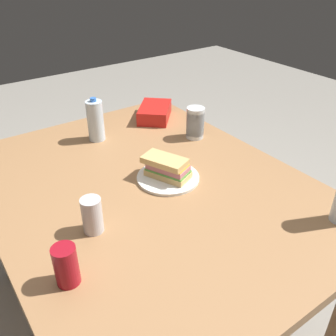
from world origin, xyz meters
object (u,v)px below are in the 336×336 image
sandwich (167,167)px  soda_can_red (66,265)px  dining_table (148,203)px  soda_can_silver (92,215)px  chip_bag (155,112)px  paper_plate (168,178)px  plastic_cup_stack (195,123)px  water_bottle_spare (95,121)px

sandwich → soda_can_red: bearing=117.3°
dining_table → sandwich: bearing=-97.7°
dining_table → soda_can_red: size_ratio=11.86×
soda_can_red → soda_can_silver: (0.15, -0.15, 0.00)m
chip_bag → soda_can_silver: 0.91m
paper_plate → plastic_cup_stack: plastic_cup_stack is taller
dining_table → soda_can_silver: 0.34m
water_bottle_spare → soda_can_silver: 0.66m
paper_plate → soda_can_red: (-0.26, 0.52, 0.06)m
paper_plate → soda_can_red: 0.59m
water_bottle_spare → sandwich: bearing=-171.6°
sandwich → chip_bag: 0.59m
soda_can_red → chip_bag: soda_can_red is taller
chip_bag → water_bottle_spare: bearing=139.7°
plastic_cup_stack → water_bottle_spare: size_ratio=0.73×
soda_can_red → plastic_cup_stack: bearing=-59.7°
dining_table → paper_plate: bearing=-99.1°
soda_can_silver → soda_can_red: bearing=136.0°
chip_bag → soda_can_silver: soda_can_silver is taller
water_bottle_spare → chip_bag: bearing=-82.7°
sandwich → water_bottle_spare: bearing=8.4°
dining_table → water_bottle_spare: (0.46, -0.02, 0.18)m
water_bottle_spare → dining_table: bearing=178.0°
soda_can_red → chip_bag: 1.12m
paper_plate → chip_bag: size_ratio=1.07×
dining_table → sandwich: size_ratio=7.22×
sandwich → chip_bag: bearing=-29.0°
soda_can_red → water_bottle_spare: size_ratio=0.59×
plastic_cup_stack → soda_can_silver: plastic_cup_stack is taller
soda_can_red → water_bottle_spare: 0.86m
chip_bag → plastic_cup_stack: bearing=-131.2°
chip_bag → soda_can_silver: size_ratio=1.89×
plastic_cup_stack → water_bottle_spare: (0.25, 0.39, 0.02)m
chip_bag → water_bottle_spare: water_bottle_spare is taller
plastic_cup_stack → dining_table: bearing=117.5°
dining_table → paper_plate: paper_plate is taller
sandwich → plastic_cup_stack: plastic_cup_stack is taller
sandwich → water_bottle_spare: water_bottle_spare is taller
paper_plate → chip_bag: bearing=-28.6°
chip_bag → water_bottle_spare: size_ratio=1.12×
paper_plate → chip_bag: 0.59m
paper_plate → water_bottle_spare: bearing=8.8°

